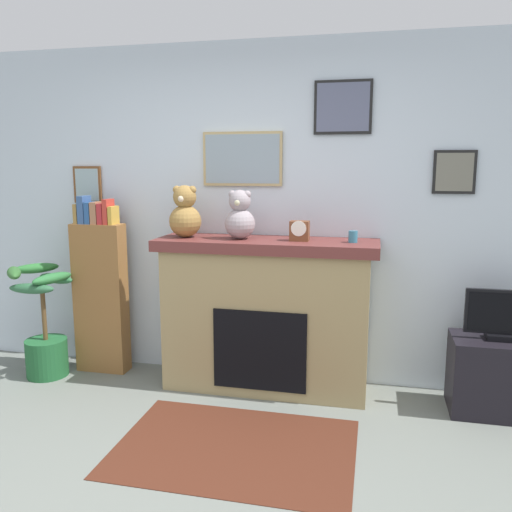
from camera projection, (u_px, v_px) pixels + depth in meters
back_wall at (252, 213)px, 4.15m from camera, size 5.20×0.15×2.60m
fireplace at (266, 314)px, 3.95m from camera, size 1.62×0.53×1.14m
bookshelf at (100, 292)px, 4.27m from camera, size 0.42×0.16×1.44m
potted_plant at (44, 333)px, 4.20m from camera, size 0.53×0.60×0.91m
tv_stand at (498, 376)px, 3.58m from camera, size 0.63×0.40×0.52m
television at (503, 317)px, 3.51m from camera, size 0.49×0.14×0.34m
area_rug at (235, 447)px, 3.17m from camera, size 1.43×1.00×0.01m
candle_jar at (353, 237)px, 3.69m from camera, size 0.06×0.06×0.08m
mantel_clock at (299, 231)px, 3.76m from camera, size 0.14×0.10×0.15m
teddy_bear_cream at (185, 214)px, 3.94m from camera, size 0.24×0.24×0.39m
teddy_bear_tan at (240, 217)px, 3.85m from camera, size 0.22×0.22×0.36m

